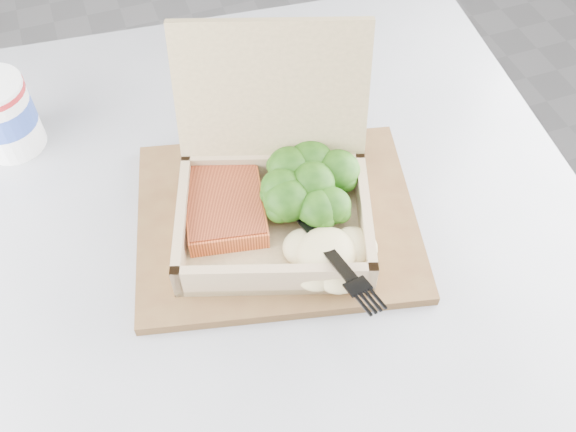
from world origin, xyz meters
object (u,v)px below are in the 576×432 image
object	(u,v)px
serving_tray	(277,220)
paper_cup	(2,113)
cafe_table	(252,317)
takeout_container	(273,182)

from	to	relation	value
serving_tray	paper_cup	size ratio (longest dim) A/B	3.19
serving_tray	paper_cup	xyz separation A→B (m)	(-0.27, 0.23, 0.05)
cafe_table	takeout_container	size ratio (longest dim) A/B	3.44
takeout_container	paper_cup	xyz separation A→B (m)	(-0.27, 0.22, -0.01)
takeout_container	cafe_table	bearing A→B (deg)	-140.34
cafe_table	serving_tray	size ratio (longest dim) A/B	2.87
cafe_table	serving_tray	xyz separation A→B (m)	(0.04, 0.00, 0.20)
cafe_table	serving_tray	world-z (taller)	serving_tray
serving_tray	paper_cup	world-z (taller)	paper_cup
cafe_table	takeout_container	xyz separation A→B (m)	(0.04, 0.02, 0.25)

